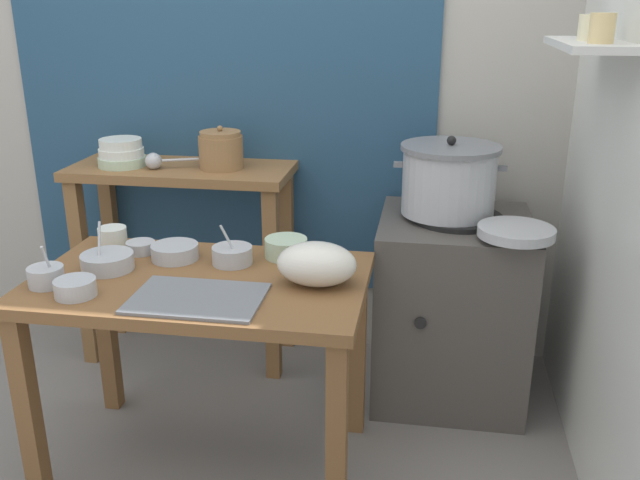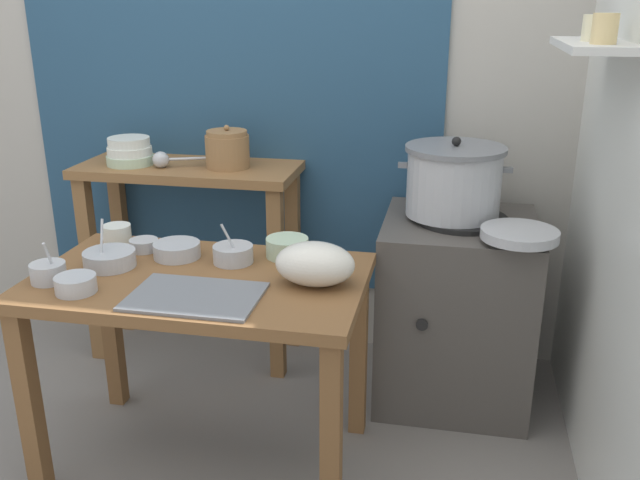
{
  "view_description": "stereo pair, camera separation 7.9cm",
  "coord_description": "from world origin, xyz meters",
  "views": [
    {
      "loc": [
        0.78,
        -1.93,
        1.59
      ],
      "look_at": [
        0.43,
        0.21,
        0.82
      ],
      "focal_mm": 38.48,
      "sensor_mm": 36.0,
      "label": 1
    },
    {
      "loc": [
        0.86,
        -1.91,
        1.59
      ],
      "look_at": [
        0.43,
        0.21,
        0.82
      ],
      "focal_mm": 38.48,
      "sensor_mm": 36.0,
      "label": 2
    }
  ],
  "objects": [
    {
      "name": "prep_table",
      "position": [
        0.05,
        0.06,
        0.61
      ],
      "size": [
        1.1,
        0.66,
        0.72
      ],
      "color": "brown",
      "rests_on": "ground"
    },
    {
      "name": "back_shelf_table",
      "position": [
        -0.29,
        0.83,
        0.68
      ],
      "size": [
        0.96,
        0.4,
        0.9
      ],
      "color": "olive",
      "rests_on": "ground"
    },
    {
      "name": "plastic_bag",
      "position": [
        0.44,
        0.07,
        0.79
      ],
      "size": [
        0.26,
        0.18,
        0.14
      ],
      "primitive_type": "ellipsoid",
      "color": "silver",
      "rests_on": "prep_table"
    },
    {
      "name": "prep_bowl_0",
      "position": [
        -0.28,
        0.08,
        0.75
      ],
      "size": [
        0.18,
        0.18,
        0.16
      ],
      "color": "#B7BABF",
      "rests_on": "prep_table"
    },
    {
      "name": "prep_bowl_4",
      "position": [
        -0.09,
        0.21,
        0.75
      ],
      "size": [
        0.17,
        0.17,
        0.05
      ],
      "color": "#B7BABF",
      "rests_on": "prep_table"
    },
    {
      "name": "clay_pot",
      "position": [
        -0.1,
        0.83,
        0.98
      ],
      "size": [
        0.19,
        0.19,
        0.18
      ],
      "color": "olive",
      "rests_on": "back_shelf_table"
    },
    {
      "name": "stove_block",
      "position": [
        0.89,
        0.7,
        0.38
      ],
      "size": [
        0.6,
        0.61,
        0.78
      ],
      "color": "#4C4742",
      "rests_on": "ground"
    },
    {
      "name": "bowl_stack_enamel",
      "position": [
        -0.53,
        0.8,
        0.96
      ],
      "size": [
        0.2,
        0.2,
        0.12
      ],
      "color": "#B7D1AD",
      "rests_on": "back_shelf_table"
    },
    {
      "name": "wall_back",
      "position": [
        0.08,
        1.1,
        1.3
      ],
      "size": [
        4.4,
        0.12,
        2.6
      ],
      "color": "#B2ADA3",
      "rests_on": "ground"
    },
    {
      "name": "prep_bowl_7",
      "position": [
        -0.41,
        -0.08,
        0.75
      ],
      "size": [
        0.11,
        0.11,
        0.14
      ],
      "color": "#B7BABF",
      "rests_on": "prep_table"
    },
    {
      "name": "prep_bowl_1",
      "position": [
        -0.37,
        0.31,
        0.76
      ],
      "size": [
        0.1,
        0.1,
        0.07
      ],
      "color": "silver",
      "rests_on": "prep_table"
    },
    {
      "name": "prep_bowl_5",
      "position": [
        0.29,
        0.3,
        0.76
      ],
      "size": [
        0.15,
        0.15,
        0.07
      ],
      "color": "#B7D1AD",
      "rests_on": "prep_table"
    },
    {
      "name": "wide_pan",
      "position": [
        1.1,
        0.47,
        0.8
      ],
      "size": [
        0.27,
        0.27,
        0.04
      ],
      "primitive_type": "cylinder",
      "color": "#B7BABF",
      "rests_on": "stove_block"
    },
    {
      "name": "ladle",
      "position": [
        -0.37,
        0.77,
        0.94
      ],
      "size": [
        0.29,
        0.14,
        0.07
      ],
      "color": "#B7BABF",
      "rests_on": "back_shelf_table"
    },
    {
      "name": "prep_bowl_3",
      "position": [
        0.12,
        0.2,
        0.75
      ],
      "size": [
        0.14,
        0.14,
        0.15
      ],
      "color": "#B7BABF",
      "rests_on": "prep_table"
    },
    {
      "name": "ground_plane",
      "position": [
        0.0,
        0.0,
        0.0
      ],
      "size": [
        9.0,
        9.0,
        0.0
      ],
      "primitive_type": "plane",
      "color": "gray"
    },
    {
      "name": "prep_bowl_6",
      "position": [
        -0.23,
        0.25,
        0.74
      ],
      "size": [
        0.1,
        0.1,
        0.04
      ],
      "color": "#B7BABF",
      "rests_on": "prep_table"
    },
    {
      "name": "steamer_pot",
      "position": [
        0.85,
        0.72,
        0.92
      ],
      "size": [
        0.43,
        0.39,
        0.31
      ],
      "color": "#B7BABF",
      "rests_on": "stove_block"
    },
    {
      "name": "prep_bowl_2",
      "position": [
        -0.28,
        -0.14,
        0.75
      ],
      "size": [
        0.13,
        0.13,
        0.05
      ],
      "color": "#B7BABF",
      "rests_on": "prep_table"
    },
    {
      "name": "serving_tray",
      "position": [
        0.1,
        -0.11,
        0.72
      ],
      "size": [
        0.4,
        0.28,
        0.01
      ],
      "primitive_type": "cube",
      "color": "slate",
      "rests_on": "prep_table"
    }
  ]
}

